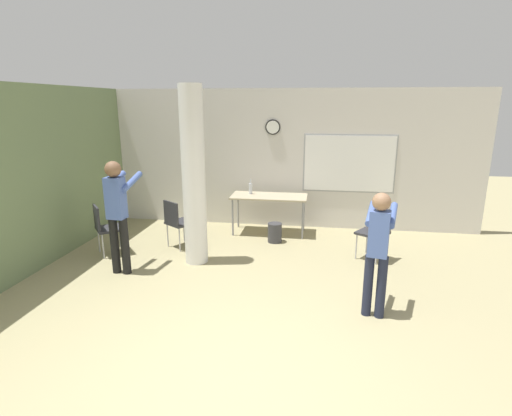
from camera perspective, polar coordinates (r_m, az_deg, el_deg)
ground_plane at (r=4.05m, az=-4.46°, el=-23.65°), size 24.00×24.00×0.00m
wall_left_accent at (r=7.12m, az=-28.23°, el=3.99°), size 0.12×7.00×2.80m
wall_back at (r=8.25m, az=3.65°, el=6.96°), size 8.00×0.15×2.80m
support_pillar at (r=6.29m, az=-8.90°, el=4.37°), size 0.36×0.36×2.80m
folding_table at (r=7.82m, az=1.88°, el=1.36°), size 1.47×0.66×0.76m
bottle_on_table at (r=7.93m, az=-0.78°, el=2.83°), size 0.07×0.07×0.30m
waste_bin at (r=7.44m, az=2.70°, el=-3.53°), size 0.26×0.26×0.36m
chair_mid_room at (r=6.79m, az=16.88°, el=-3.07°), size 0.61×0.61×0.87m
chair_by_left_wall at (r=7.21m, az=-20.65°, el=-2.37°), size 0.62×0.62×0.87m
chair_near_pillar at (r=7.19m, az=-11.12°, el=-1.72°), size 0.61×0.61×0.87m
person_playing_side at (r=4.91m, az=17.04°, el=-5.07°), size 0.43×0.64×1.54m
person_watching_back at (r=6.23m, az=-19.17°, el=-0.07°), size 0.40×0.65×1.72m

